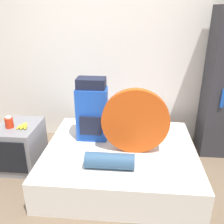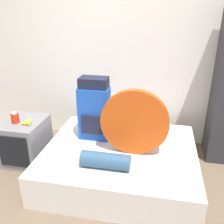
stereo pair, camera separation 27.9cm
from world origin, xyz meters
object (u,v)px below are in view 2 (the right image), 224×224
Objects in this scene: tent_bag at (134,123)px; canister at (15,118)px; backpack at (94,110)px; sleeping_roll at (105,161)px; television at (26,141)px.

canister is (-1.51, 0.10, -0.12)m from tent_bag.
backpack is 0.74m from sleeping_roll.
sleeping_roll is (0.28, -0.62, -0.29)m from backpack.
television reaches higher than sleeping_roll.
television is at bearing -172.83° from backpack.
television is at bearing 35.16° from canister.
canister is at bearing -144.84° from television.
backpack is 1.53× the size of sleeping_roll.
tent_bag is 1.23× the size of television.
tent_bag is 1.47× the size of sleeping_roll.
backpack is at bearing 7.17° from television.
tent_bag is at bearing -27.24° from backpack.
tent_bag is (0.53, -0.27, -0.00)m from backpack.
tent_bag reaches higher than television.
tent_bag is 1.52m from canister.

